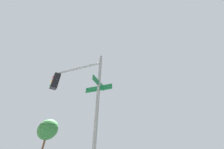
% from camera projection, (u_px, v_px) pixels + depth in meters
% --- Properties ---
extents(traffic_signal_near, '(2.70, 1.89, 5.13)m').
position_uv_depth(traffic_signal_near, '(74.00, 90.00, 4.63)').
color(traffic_signal_near, slate).
rests_on(traffic_signal_near, ground_plane).
extents(street_tree, '(2.67, 2.67, 5.21)m').
position_uv_depth(street_tree, '(48.00, 129.00, 15.72)').
color(street_tree, '#4C331E').
rests_on(street_tree, ground_plane).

